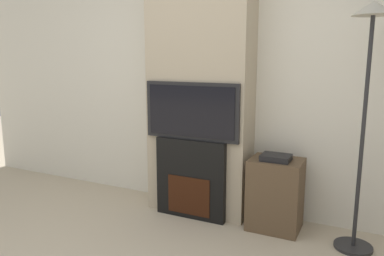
# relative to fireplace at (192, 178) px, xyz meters

# --- Properties ---
(wall_back) EXTENTS (6.00, 0.06, 2.70)m
(wall_back) POSITION_rel_fireplace_xyz_m (0.00, 0.37, 0.98)
(wall_back) COLOR silver
(wall_back) RESTS_ON ground_plane
(chimney_breast) EXTENTS (0.96, 0.34, 2.70)m
(chimney_breast) POSITION_rel_fireplace_xyz_m (0.00, 0.17, 0.98)
(chimney_breast) COLOR tan
(chimney_breast) RESTS_ON ground_plane
(fireplace) EXTENTS (0.67, 0.15, 0.74)m
(fireplace) POSITION_rel_fireplace_xyz_m (0.00, 0.00, 0.00)
(fireplace) COLOR black
(fireplace) RESTS_ON ground_plane
(television) EXTENTS (0.90, 0.07, 0.51)m
(television) POSITION_rel_fireplace_xyz_m (0.00, -0.00, 0.63)
(television) COLOR black
(television) RESTS_ON fireplace
(floor_lamp) EXTENTS (0.29, 0.29, 1.85)m
(floor_lamp) POSITION_rel_fireplace_xyz_m (1.40, 0.01, 1.01)
(floor_lamp) COLOR #262628
(floor_lamp) RESTS_ON ground_plane
(media_stand) EXTENTS (0.44, 0.35, 0.67)m
(media_stand) POSITION_rel_fireplace_xyz_m (0.75, 0.08, -0.05)
(media_stand) COLOR brown
(media_stand) RESTS_ON ground_plane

